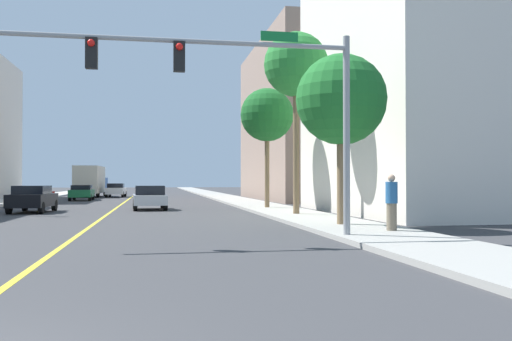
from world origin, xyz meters
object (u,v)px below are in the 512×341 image
Objects in this scene: palm_mid at (296,66)px; car_green at (82,192)px; palm_near at (341,100)px; car_silver at (150,197)px; palm_far at (267,116)px; pedestrian at (392,202)px; car_white at (116,190)px; car_red at (38,194)px; delivery_truck at (91,181)px; car_black at (33,198)px; traffic_signal_mast at (238,82)px.

car_green is at bearing 117.95° from palm_mid.
palm_near is 16.31m from car_silver.
palm_near is 12.96m from palm_far.
pedestrian is at bearing -68.37° from car_silver.
palm_mid is at bearing -69.98° from car_white.
palm_mid is 11.16m from pedestrian.
palm_far is 19.65m from car_red.
palm_mid is 0.98× the size of delivery_truck.
pedestrian reaches higher than car_white.
car_white reaches higher than car_red.
car_black is at bearing -177.92° from palm_far.
palm_mid is (-0.04, 6.46, 2.57)m from palm_near.
delivery_truck is at bearing 165.29° from car_white.
palm_near reaches higher than car_white.
palm_mid is (4.35, 10.25, 2.71)m from traffic_signal_mast.
traffic_signal_mast is 1.15× the size of delivery_truck.
palm_far is 13.92m from car_black.
palm_near is 18.56m from car_black.
delivery_truck is (-6.33, 26.91, 0.96)m from car_silver.
car_white is 44.57m from pedestrian.
palm_far is at bearing -55.54° from car_green.
delivery_truck is (1.96, 16.64, 0.99)m from car_red.
car_black is (-13.21, 12.45, -3.89)m from palm_near.
pedestrian reaches higher than car_red.
palm_near is 41.86m from car_white.
palm_mid is 6.67m from palm_far.
palm_far is (-0.16, 12.92, 0.93)m from palm_near.
traffic_signal_mast is at bearing -76.85° from delivery_truck.
car_silver is 0.97× the size of car_green.
pedestrian is (13.91, -15.25, 0.27)m from car_black.
pedestrian is (0.70, -2.80, -3.62)m from palm_near.
palm_far reaches higher than car_black.
car_black is at bearing -92.64° from car_white.
car_red is at bearing -111.67° from car_green.
car_black is 18.32m from car_green.
palm_near is at bearing -66.48° from car_silver.
palm_near is at bearing -89.30° from palm_far.
palm_mid reaches higher than car_white.
car_silver is at bearing 131.98° from palm_mid.
palm_near is 29.13m from car_red.
palm_mid is at bearing -21.60° from car_black.
delivery_truck is (-2.65, 0.82, 0.96)m from car_white.
traffic_signal_mast is 17.27m from palm_far.
car_black is (-6.21, -1.76, 0.03)m from car_silver.
palm_near is at bearing -68.33° from car_green.
car_silver is at bearing 116.24° from palm_near.
traffic_signal_mast reaches higher than car_white.
traffic_signal_mast reaches higher than delivery_truck.
delivery_truck is at bearing 115.05° from palm_far.
car_green is at bearing -85.90° from delivery_truck.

